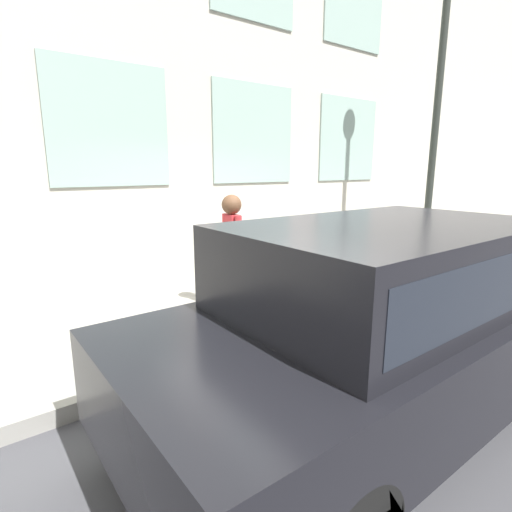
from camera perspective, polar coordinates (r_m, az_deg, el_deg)
name	(u,v)px	position (r m, az deg, el deg)	size (l,w,h in m)	color
ground_plane	(287,347)	(4.94, 4.41, -12.86)	(80.00, 80.00, 0.00)	#47474C
sidewalk	(234,314)	(5.73, -3.15, -8.25)	(2.27, 60.00, 0.17)	#9E9B93
building_facade	(181,12)	(6.83, -10.66, 31.03)	(0.33, 40.00, 8.62)	beige
fire_hydrant	(280,290)	(5.29, 3.42, -4.86)	(0.36, 0.47, 0.72)	#2D7260
person	(232,244)	(5.25, -3.44, 1.75)	(0.39, 0.26, 1.61)	#232328
parked_truck_charcoal_near	(381,311)	(3.47, 17.38, -7.48)	(1.89, 4.25, 1.69)	black
street_lamp	(439,86)	(7.85, 24.70, 21.23)	(0.36, 0.36, 5.26)	#2D332D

